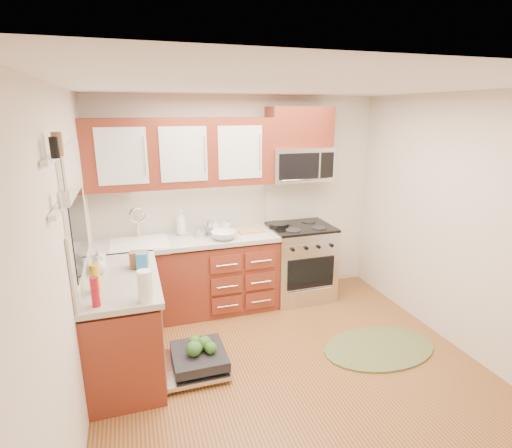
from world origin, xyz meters
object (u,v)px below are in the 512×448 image
object	(u,v)px
paper_towel_roll	(145,286)
bowl_b	(224,235)
upper_cabinets	(181,153)
cup	(226,226)
range	(300,262)
microwave	(299,164)
skillet	(278,225)
cutting_board	(250,231)
bowl_a	(218,229)
stock_pot	(202,232)
dishwasher	(195,361)
rug	(379,348)
sink	(140,254)

from	to	relation	value
paper_towel_roll	bowl_b	xyz separation A→B (m)	(0.92, 1.30, -0.08)
upper_cabinets	cup	size ratio (longest dim) A/B	15.98
range	cup	world-z (taller)	cup
upper_cabinets	range	distance (m)	1.99
microwave	skillet	distance (m)	0.78
skillet	cutting_board	size ratio (longest dim) A/B	0.82
skillet	bowl_a	world-z (taller)	skillet
stock_pot	skillet	bearing A→B (deg)	0.51
cutting_board	paper_towel_roll	world-z (taller)	paper_towel_roll
upper_cabinets	cutting_board	xyz separation A→B (m)	(0.76, -0.11, -0.94)
dishwasher	cup	distance (m)	1.72
microwave	stock_pot	size ratio (longest dim) A/B	4.34
rug	bowl_b	world-z (taller)	bowl_b
upper_cabinets	stock_pot	distance (m)	0.92
bowl_a	paper_towel_roll	bearing A→B (deg)	-119.54
skillet	stock_pot	world-z (taller)	stock_pot
dishwasher	skillet	world-z (taller)	skillet
cutting_board	bowl_b	xyz separation A→B (m)	(-0.37, -0.19, 0.04)
microwave	rug	xyz separation A→B (m)	(0.29, -1.47, -1.69)
paper_towel_roll	bowl_a	distance (m)	1.86
cup	cutting_board	bearing A→B (deg)	-32.32
range	stock_pot	world-z (taller)	stock_pot
range	cutting_board	world-z (taller)	range
microwave	cutting_board	world-z (taller)	microwave
bowl_b	paper_towel_roll	bearing A→B (deg)	-125.25
rug	bowl_b	xyz separation A→B (m)	(-1.30, 1.20, 0.96)
microwave	skillet	xyz separation A→B (m)	(-0.28, -0.07, -0.73)
sink	bowl_a	world-z (taller)	bowl_a
sink	paper_towel_roll	world-z (taller)	paper_towel_roll
rug	skillet	xyz separation A→B (m)	(-0.57, 1.40, 0.96)
cutting_board	bowl_a	world-z (taller)	bowl_a
sink	rug	xyz separation A→B (m)	(2.22, -1.34, -0.79)
rug	bowl_a	world-z (taller)	bowl_a
bowl_b	cup	size ratio (longest dim) A/B	2.29
rug	microwave	bearing A→B (deg)	101.19
dishwasher	paper_towel_roll	world-z (taller)	paper_towel_roll
bowl_a	bowl_b	xyz separation A→B (m)	(0.00, -0.32, 0.01)
skillet	cup	world-z (taller)	cup
bowl_b	skillet	bearing A→B (deg)	15.65
stock_pot	bowl_b	distance (m)	0.29
sink	upper_cabinets	bearing A→B (deg)	16.45
dishwasher	stock_pot	distance (m)	1.50
stock_pot	bowl_a	size ratio (longest dim) A/B	0.69
sink	cup	bearing A→B (deg)	11.77
dishwasher	bowl_a	size ratio (longest dim) A/B	2.75
stock_pot	bowl_b	world-z (taller)	stock_pot
upper_cabinets	microwave	world-z (taller)	upper_cabinets
rug	upper_cabinets	bearing A→B (deg)	138.62
bowl_b	cup	distance (m)	0.37
range	cutting_board	distance (m)	0.79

